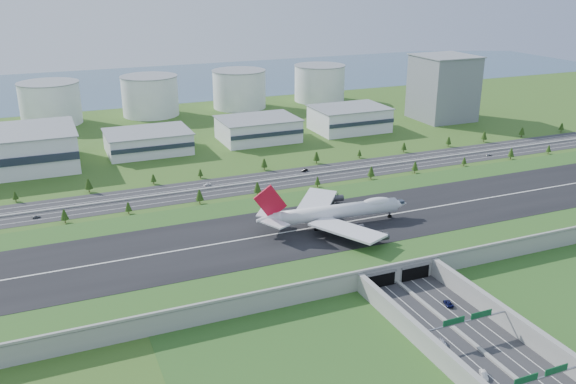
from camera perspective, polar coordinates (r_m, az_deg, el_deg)
name	(u,v)px	position (r m, az deg, el deg)	size (l,w,h in m)	color
ground	(343,238)	(303.48, 5.14, -4.29)	(1200.00, 1200.00, 0.00)	#2C4716
airfield_deck	(343,230)	(301.75, 5.17, -3.58)	(520.00, 100.00, 9.20)	gray
underpass_road	(474,337)	(229.63, 17.02, -12.81)	(38.80, 120.40, 8.00)	#28282B
sign_gantry_near	(467,322)	(230.58, 16.42, -11.56)	(38.70, 0.70, 9.80)	gray
sign_gantry_far	(540,379)	(209.76, 22.55, -15.85)	(38.70, 0.70, 9.80)	gray
north_expressway	(273,180)	(383.90, -1.44, 1.10)	(560.00, 36.00, 0.12)	#28282B
tree_row	(308,169)	(391.08, 1.91, 2.19)	(505.88, 48.74, 8.49)	#3D2819
hangar_mid_a	(148,142)	(454.69, -12.96, 4.60)	(58.00, 42.00, 15.00)	white
hangar_mid_b	(258,129)	(475.27, -2.82, 5.87)	(58.00, 42.00, 17.00)	white
hangar_mid_c	(349,119)	(507.03, 5.76, 6.82)	(58.00, 42.00, 19.00)	white
office_tower	(443,88)	(558.19, 14.32, 9.41)	(46.00, 46.00, 55.00)	slate
fuel_tank_a	(50,103)	(563.88, -21.35, 7.73)	(50.00, 50.00, 35.00)	silver
fuel_tank_b	(150,96)	(571.96, -12.78, 8.76)	(50.00, 50.00, 35.00)	silver
fuel_tank_c	(239,89)	(592.25, -4.58, 9.56)	(50.00, 50.00, 35.00)	silver
fuel_tank_d	(320,83)	(623.56, 2.97, 10.12)	(50.00, 50.00, 35.00)	silver
bay_water	(154,83)	(745.82, -12.46, 9.96)	(1200.00, 260.00, 0.06)	#3A576F
boeing_747	(334,212)	(294.69, 4.37, -1.88)	(79.56, 74.96, 24.59)	silver
car_0	(442,342)	(228.34, 14.25, -13.46)	(1.93, 4.79, 1.63)	silver
car_1	(484,375)	(216.13, 17.86, -15.98)	(1.81, 5.20, 1.71)	silver
car_2	(448,303)	(252.45, 14.77, -10.04)	(2.68, 5.82, 1.62)	#0B0F3B
car_4	(36,217)	(352.12, -22.50, -2.15)	(1.69, 4.20, 1.43)	slate
car_5	(305,170)	(400.99, 1.57, 2.06)	(1.65, 4.73, 1.56)	black
car_6	(489,155)	(458.15, 18.26, 3.33)	(2.29, 4.97, 1.38)	#BBBBC0
car_7	(207,185)	(377.23, -7.60, 0.69)	(1.86, 4.57, 1.33)	white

